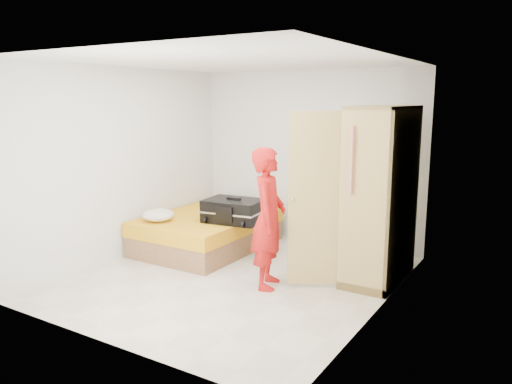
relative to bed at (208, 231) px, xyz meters
The scene contains 7 objects.
room 1.71m from the bed, 38.73° to the right, with size 4.00×4.02×2.60m.
bed is the anchor object (origin of this frame).
wardrobe 2.61m from the bed, ahead, with size 1.11×1.46×2.10m.
person 1.84m from the bed, 29.26° to the right, with size 0.60×0.39×1.64m, color red.
suitcase 0.69m from the bed, 12.66° to the right, with size 0.86×0.68×0.34m.
round_cushion 0.82m from the bed, 119.38° to the right, with size 0.44×0.44×0.17m, color silver.
pillow 0.91m from the bed, 98.87° to the left, with size 0.57×0.29×0.10m, color silver.
Camera 1 is at (3.28, -4.86, 2.18)m, focal length 35.00 mm.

